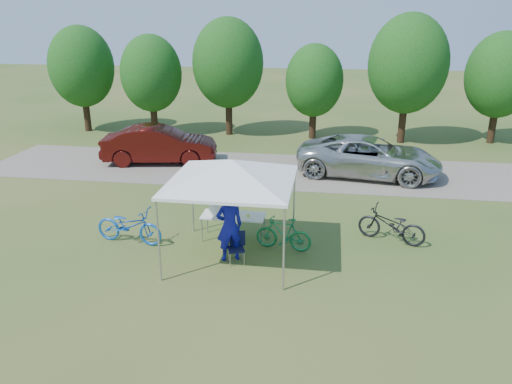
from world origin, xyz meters
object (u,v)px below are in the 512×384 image
cooler (219,208)px  bike_blue (129,225)px  bike_green (283,234)px  folding_table (233,216)px  sedan (160,145)px  bike_dark (391,225)px  cyclist (229,226)px  folding_chair (237,245)px  minivan (369,156)px

cooler → bike_blue: cooler is taller
bike_blue → bike_green: size_ratio=1.27×
folding_table → sedan: 8.64m
bike_dark → sedan: bearing=-105.0°
cyclist → bike_dark: (4.33, 1.76, -0.45)m
folding_chair → cooler: bearing=101.8°
folding_chair → sedan: 9.99m
bike_blue → minivan: (7.10, 7.42, 0.28)m
bike_blue → minivan: minivan is taller
folding_chair → minivan: bearing=46.4°
cooler → bike_green: 2.03m
cyclist → bike_dark: size_ratio=0.99×
folding_chair → minivan: 8.97m
folding_chair → minivan: size_ratio=0.14×
cooler → bike_dark: cooler is taller
folding_table → bike_dark: (4.49, 0.49, -0.19)m
folding_chair → cooler: size_ratio=1.60×
cyclist → folding_table: bearing=-107.2°
cyclist → bike_dark: cyclist is taller
cooler → bike_dark: (4.91, 0.49, -0.42)m
folding_chair → bike_dark: bearing=5.9°
cooler → minivan: size_ratio=0.09×
folding_table → cooler: bearing=-180.0°
minivan → bike_green: bearing=167.6°
bike_green → sedan: size_ratio=0.32×
cyclist → bike_dark: 4.70m
folding_table → bike_dark: 4.52m
bike_dark → sedan: 11.40m
folding_table → bike_green: 1.59m
minivan → sedan: bearing=94.9°
cooler → sedan: size_ratio=0.10×
cyclist → bike_green: size_ratio=1.22×
bike_dark → cyclist: bearing=-46.4°
cooler → minivan: minivan is taller
folding_chair → sedan: bearing=102.2°
cyclist → bike_green: bearing=-173.2°
cooler → cyclist: (0.57, -1.27, 0.03)m
cooler → sedan: bearing=120.3°
folding_chair → minivan: (3.87, 8.09, 0.33)m
sedan → cyclist: bearing=-160.2°
folding_chair → sedan: (-5.03, 8.62, 0.35)m
minivan → sedan: sedan is taller
bike_blue → folding_table: bearing=-69.0°
minivan → cyclist: bearing=161.3°
cyclist → sedan: size_ratio=0.39×
minivan → sedan: (-8.90, 0.53, 0.02)m
folding_chair → cyclist: cyclist is taller
bike_dark → folding_table: bearing=-62.3°
folding_table → cooler: (-0.42, -0.00, 0.23)m
bike_blue → bike_dark: bike_blue is taller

